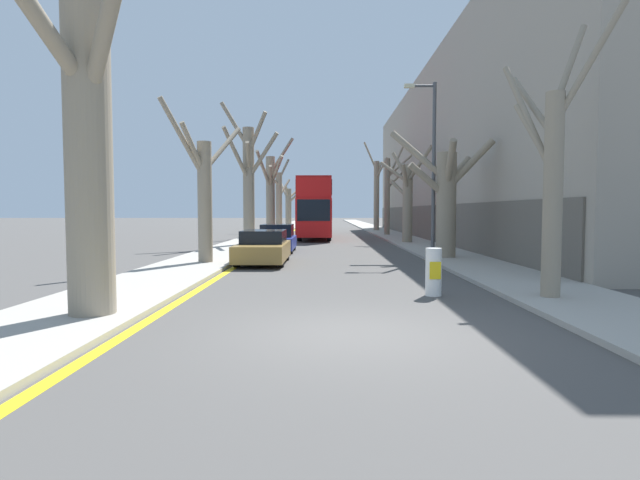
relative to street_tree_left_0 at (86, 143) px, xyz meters
The scene contains 21 objects.
ground_plane 6.01m from the street_tree_left_0, 11.43° to the right, with size 300.00×300.00×0.00m, color #4C4947.
sidewalk_left 49.13m from the street_tree_left_0, 90.63° to the left, with size 2.93×120.00×0.12m, color #A39E93.
sidewalk_right 50.19m from the street_tree_left_0, 78.18° to the left, with size 2.93×120.00×0.12m, color #A39E93.
building_facade_right 33.25m from the street_tree_left_0, 59.70° to the left, with size 10.08×49.25×12.60m.
kerb_line_stripe 49.15m from the street_tree_left_0, 88.70° to the left, with size 0.24×120.00×0.01m, color yellow.
street_tree_left_0 is the anchor object (origin of this frame).
street_tree_left_1 9.98m from the street_tree_left_0, 91.17° to the left, with size 2.43×3.86×6.24m.
street_tree_left_2 20.55m from the street_tree_left_0, 90.26° to the left, with size 3.61×2.64×8.59m.
street_tree_left_3 31.30m from the street_tree_left_0, 89.83° to the left, with size 2.81×3.75×8.21m.
street_tree_left_4 41.66m from the street_tree_left_0, 90.31° to the left, with size 2.83×4.41×7.54m.
street_tree_left_5 52.69m from the street_tree_left_0, 90.01° to the left, with size 3.29×4.22×5.83m.
street_tree_right_0 10.01m from the street_tree_left_0, 12.77° to the left, with size 2.00×2.96×6.77m.
street_tree_right_1 15.60m from the street_tree_left_0, 51.49° to the left, with size 4.18×3.29×5.75m.
street_tree_right_2 24.67m from the street_tree_left_0, 66.73° to the left, with size 2.86×4.09×6.05m.
street_tree_right_3 34.62m from the street_tree_left_0, 73.36° to the left, with size 2.56×1.48×8.13m.
street_tree_right_4 44.22m from the street_tree_left_0, 77.07° to the left, with size 2.31×3.47×9.50m.
double_decker_bus 29.32m from the street_tree_left_0, 82.66° to the left, with size 2.46×11.19×4.47m.
parked_car_0 11.08m from the street_tree_left_0, 79.15° to the left, with size 1.88×4.51×1.33m.
parked_car_1 16.61m from the street_tree_left_0, 82.92° to the left, with size 1.80×3.92×1.43m.
lamp_post 15.48m from the street_tree_left_0, 53.77° to the left, with size 1.40×0.20×7.66m.
traffic_bollard 8.24m from the street_tree_left_0, 21.91° to the left, with size 0.40×0.41×1.19m.
Camera 1 is at (-0.36, -8.45, 2.10)m, focal length 28.00 mm.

